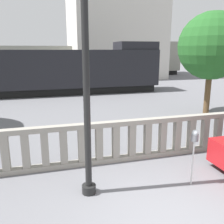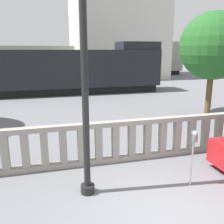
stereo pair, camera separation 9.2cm
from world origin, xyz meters
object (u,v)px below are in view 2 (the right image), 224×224
(train_near, at_px, (8,72))
(parking_meter, at_px, (194,141))
(train_far, at_px, (92,61))
(tree_right, at_px, (213,46))
(lamppost, at_px, (84,44))

(train_near, bearing_deg, parking_meter, -67.76)
(train_far, bearing_deg, tree_right, -84.08)
(train_near, xyz_separation_m, tree_right, (10.42, -8.47, 1.70))
(parking_meter, bearing_deg, lamppost, 172.96)
(train_near, xyz_separation_m, train_far, (8.30, 11.99, 0.21))
(lamppost, bearing_deg, tree_right, 37.63)
(lamppost, xyz_separation_m, tree_right, (7.11, 5.48, 0.04))
(parking_meter, relative_size, tree_right, 0.28)
(lamppost, height_order, train_near, lamppost)
(lamppost, distance_m, tree_right, 8.97)
(lamppost, relative_size, parking_meter, 4.75)
(tree_right, bearing_deg, train_far, 95.92)
(train_far, bearing_deg, parking_meter, -95.38)
(lamppost, bearing_deg, parking_meter, -7.04)
(parking_meter, bearing_deg, tree_right, 51.58)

